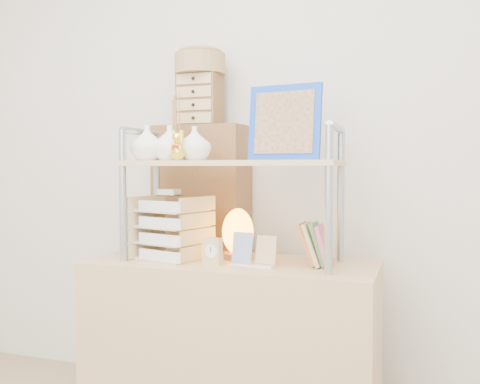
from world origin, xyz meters
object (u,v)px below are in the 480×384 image
object	(u,v)px
letter_tray	(170,231)
cabinet	(202,260)
desk	(232,349)
salt_lamp	(238,233)

from	to	relation	value
letter_tray	cabinet	bearing A→B (deg)	93.21
desk	salt_lamp	size ratio (longest dim) A/B	5.51
letter_tray	desk	bearing A→B (deg)	7.34
desk	letter_tray	bearing A→B (deg)	-172.66
desk	letter_tray	size ratio (longest dim) A/B	3.99
salt_lamp	letter_tray	bearing A→B (deg)	-161.23
desk	letter_tray	distance (m)	0.57
cabinet	salt_lamp	bearing A→B (deg)	-44.94
cabinet	salt_lamp	xyz separation A→B (m)	(0.30, -0.31, 0.19)
cabinet	letter_tray	world-z (taller)	cabinet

